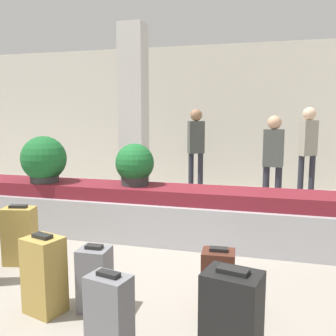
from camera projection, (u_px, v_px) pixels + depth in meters
name	position (u px, v px, depth m)	size (l,w,h in m)	color
ground_plane	(134.00, 280.00, 3.72)	(18.00, 18.00, 0.00)	gray
back_wall	(215.00, 116.00, 8.64)	(18.00, 0.06, 3.20)	beige
carousel	(168.00, 214.00, 4.92)	(6.85, 0.79, 0.70)	#9E9EA3
pillar	(134.00, 116.00, 6.69)	(0.43, 0.43, 3.20)	silver
suitcase_0	(232.00, 319.00, 2.42)	(0.41, 0.34, 0.67)	black
suitcase_1	(109.00, 317.00, 2.49)	(0.32, 0.25, 0.61)	slate
suitcase_2	(218.00, 280.00, 3.13)	(0.29, 0.24, 0.54)	#472319
suitcase_4	(20.00, 236.00, 4.09)	(0.38, 0.28, 0.66)	#A3843D
suitcase_5	(95.00, 279.00, 3.12)	(0.26, 0.24, 0.57)	slate
suitcase_6	(44.00, 275.00, 3.08)	(0.36, 0.32, 0.67)	#A3843D
potted_plant_0	(44.00, 160.00, 5.18)	(0.62, 0.62, 0.64)	#2D2D2D
potted_plant_1	(135.00, 165.00, 4.97)	(0.52, 0.52, 0.56)	#2D2D2D
traveler_0	(308.00, 144.00, 7.15)	(0.36, 0.34, 1.77)	#282833
traveler_1	(273.00, 156.00, 6.19)	(0.34, 0.23, 1.62)	#282833
traveler_2	(196.00, 143.00, 7.73)	(0.37, 0.31, 1.75)	#282833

